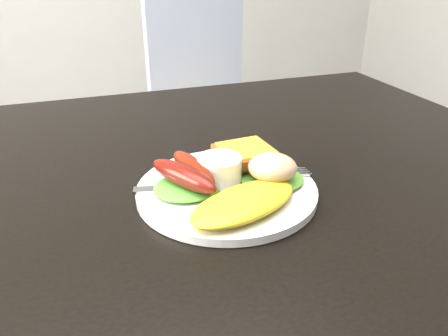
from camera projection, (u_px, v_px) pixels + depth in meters
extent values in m
cube|color=black|center=(150.00, 190.00, 0.59)|extent=(1.20, 0.80, 0.04)
cube|color=tan|center=(211.00, 128.00, 1.58)|extent=(0.44, 0.44, 0.05)
imported|color=#1A4F83|center=(211.00, 81.00, 1.33)|extent=(0.56, 0.47, 1.34)
cylinder|color=white|center=(227.00, 190.00, 0.54)|extent=(0.22, 0.22, 0.01)
ellipsoid|color=#438E33|center=(188.00, 187.00, 0.53)|extent=(0.09, 0.09, 0.01)
ellipsoid|color=#4B8726|center=(272.00, 179.00, 0.54)|extent=(0.08, 0.07, 0.01)
ellipsoid|color=yellow|center=(244.00, 203.00, 0.48)|extent=(0.16, 0.11, 0.02)
ellipsoid|color=maroon|center=(183.00, 176.00, 0.52)|extent=(0.07, 0.11, 0.03)
ellipsoid|color=#6B0B09|center=(193.00, 169.00, 0.53)|extent=(0.04, 0.11, 0.03)
cylinder|color=white|center=(220.00, 169.00, 0.54)|extent=(0.06, 0.06, 0.03)
cube|color=brown|center=(236.00, 163.00, 0.58)|extent=(0.08, 0.08, 0.01)
cube|color=brown|center=(246.00, 154.00, 0.58)|extent=(0.08, 0.08, 0.01)
ellipsoid|color=beige|center=(272.00, 167.00, 0.53)|extent=(0.08, 0.08, 0.03)
cube|color=#ADAFB7|center=(203.00, 188.00, 0.53)|extent=(0.17, 0.05, 0.00)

